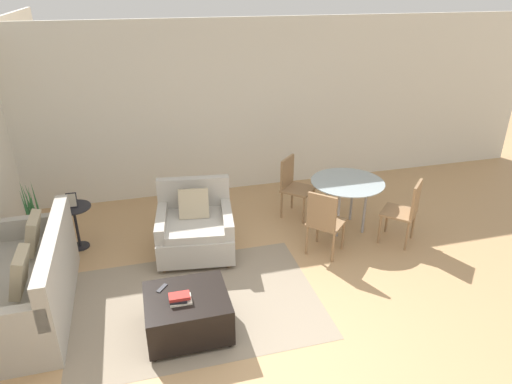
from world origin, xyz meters
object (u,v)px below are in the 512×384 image
object	(u,v)px
potted_plant	(37,234)
dining_chair_far_left	(293,183)
side_table	(75,219)
dining_chair_near_left	(324,220)
couch	(31,286)
book_stack	(180,298)
tv_remote_primary	(162,288)
dining_table	(347,187)
dining_chair_near_right	(406,208)
armchair	(195,228)
ottoman	(187,312)
picture_frame	(72,200)

from	to	relation	value
potted_plant	dining_chair_far_left	bearing A→B (deg)	2.08
side_table	dining_chair_near_left	distance (m)	3.22
couch	dining_chair_near_left	distance (m)	3.42
book_stack	dining_chair_far_left	bearing A→B (deg)	48.76
potted_plant	dining_chair_near_left	distance (m)	3.69
potted_plant	book_stack	bearing A→B (deg)	-52.13
book_stack	tv_remote_primary	xyz separation A→B (m)	(-0.15, 0.25, -0.03)
book_stack	dining_table	distance (m)	2.99
dining_chair_near_left	dining_chair_near_right	world-z (taller)	same
armchair	ottoman	distance (m)	1.53
tv_remote_primary	side_table	xyz separation A→B (m)	(-0.97, 1.80, -0.02)
armchair	dining_chair_near_left	xyz separation A→B (m)	(1.56, -0.53, 0.18)
ottoman	dining_chair_near_left	world-z (taller)	dining_chair_near_left
potted_plant	couch	bearing A→B (deg)	-84.24
armchair	dining_chair_near_right	size ratio (longest dim) A/B	1.19
armchair	dining_table	distance (m)	2.16
dining_chair_near_left	dining_chair_far_left	bearing A→B (deg)	90.00
dining_chair_near_right	dining_chair_far_left	bearing A→B (deg)	135.00
couch	tv_remote_primary	bearing A→B (deg)	-22.81
couch	picture_frame	xyz separation A→B (m)	(0.36, 1.24, 0.38)
side_table	picture_frame	distance (m)	0.27
tv_remote_primary	dining_chair_far_left	distance (m)	2.85
potted_plant	tv_remote_primary	bearing A→B (deg)	-51.32
book_stack	picture_frame	world-z (taller)	picture_frame
picture_frame	dining_chair_near_right	world-z (taller)	dining_chair_near_right
dining_chair_far_left	armchair	bearing A→B (deg)	-157.69
tv_remote_primary	dining_chair_near_right	xyz separation A→B (m)	(3.24, 0.78, 0.08)
tv_remote_primary	dining_chair_near_right	bearing A→B (deg)	13.57
tv_remote_primary	ottoman	bearing A→B (deg)	-40.91
potted_plant	side_table	world-z (taller)	potted_plant
dining_table	dining_chair_near_left	distance (m)	0.83
dining_chair_far_left	couch	bearing A→B (deg)	-157.82
book_stack	side_table	distance (m)	2.34
armchair	book_stack	world-z (taller)	armchair
potted_plant	picture_frame	world-z (taller)	potted_plant
ottoman	book_stack	size ratio (longest dim) A/B	3.76
dining_chair_near_right	dining_chair_far_left	xyz separation A→B (m)	(-1.17, 1.17, 0.00)
picture_frame	dining_chair_near_right	bearing A→B (deg)	-13.61
couch	dining_table	distance (m)	4.08
couch	book_stack	world-z (taller)	couch
dining_chair_near_right	tv_remote_primary	bearing A→B (deg)	-166.43
picture_frame	dining_chair_near_left	size ratio (longest dim) A/B	0.21
ottoman	side_table	size ratio (longest dim) A/B	1.36
couch	potted_plant	world-z (taller)	potted_plant
dining_chair_near_left	potted_plant	bearing A→B (deg)	163.63
armchair	picture_frame	xyz separation A→B (m)	(-1.49, 0.49, 0.36)
ottoman	dining_chair_near_right	world-z (taller)	dining_chair_near_right
armchair	tv_remote_primary	world-z (taller)	armchair
potted_plant	dining_chair_near_right	world-z (taller)	potted_plant
book_stack	side_table	world-z (taller)	side_table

